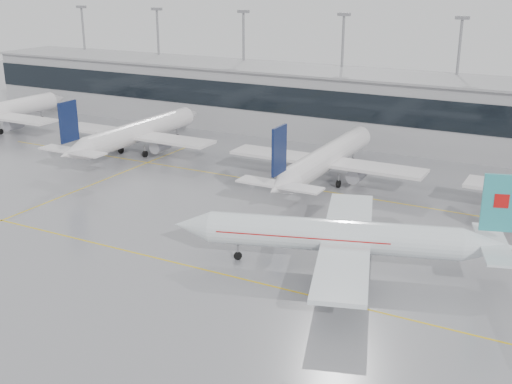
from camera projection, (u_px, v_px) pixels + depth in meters
The scene contains 11 objects.
ground at pixel (202, 269), 67.38m from camera, with size 320.00×320.00×0.00m, color gray.
taxi_line_main at pixel (202, 269), 67.38m from camera, with size 120.00×0.25×0.01m, color gold.
taxi_line_north at pixel (315, 190), 92.43m from camera, with size 120.00×0.25×0.01m, color gold.
taxi_line_cross at pixel (84, 188), 93.34m from camera, with size 0.25×60.00×0.01m, color gold.
terminal at pixel (385, 110), 117.22m from camera, with size 180.00×15.00×12.00m, color #969599.
terminal_glass at pixel (372, 109), 110.44m from camera, with size 180.00×0.20×5.00m, color black.
terminal_roof at pixel (387, 76), 115.24m from camera, with size 182.00×16.00×0.40m, color gray.
light_masts at pixel (397, 65), 119.88m from camera, with size 156.40×1.00×22.60m.
air_canada_jet at pixel (344, 237), 66.53m from camera, with size 35.07×28.46×11.18m.
parked_jet_b at pixel (136, 133), 109.99m from camera, with size 29.64×36.96×11.72m.
parked_jet_c at pixel (326, 159), 94.32m from camera, with size 29.64×36.96×11.72m.
Camera 1 is at (33.95, -51.28, 29.26)m, focal length 45.00 mm.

